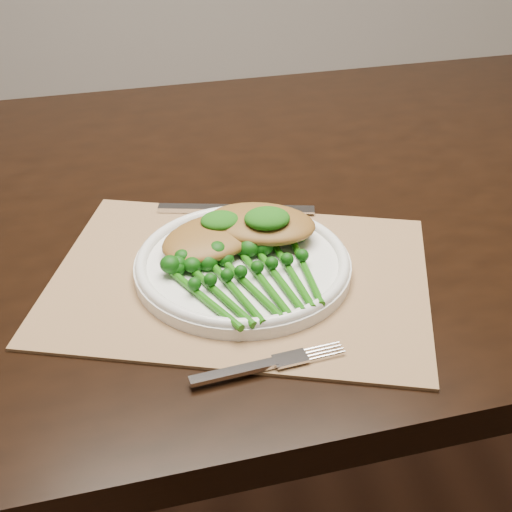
{
  "coord_description": "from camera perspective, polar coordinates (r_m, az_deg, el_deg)",
  "views": [
    {
      "loc": [
        0.02,
        -0.8,
        1.21
      ],
      "look_at": [
        0.1,
        -0.14,
        0.78
      ],
      "focal_mm": 50.0,
      "sensor_mm": 36.0,
      "label": 1
    }
  ],
  "objects": [
    {
      "name": "knife",
      "position": [
        0.93,
        -2.83,
        3.8
      ],
      "size": [
        0.2,
        0.05,
        0.01
      ],
      "rotation": [
        0.0,
        0.0,
        -0.15
      ],
      "color": "silver",
      "rests_on": "placemat"
    },
    {
      "name": "pesto_dollop_right",
      "position": [
        0.82,
        0.89,
        3.04
      ],
      "size": [
        0.05,
        0.04,
        0.02
      ],
      "primitive_type": "ellipsoid",
      "color": "#0F470A",
      "rests_on": "chicken_fillet_right"
    },
    {
      "name": "fork",
      "position": [
        0.69,
        1.78,
        -8.45
      ],
      "size": [
        0.15,
        0.05,
        0.0
      ],
      "rotation": [
        0.0,
        0.0,
        0.21
      ],
      "color": "silver",
      "rests_on": "placemat"
    },
    {
      "name": "dining_table",
      "position": [
        1.21,
        -0.11,
        -10.69
      ],
      "size": [
        1.71,
        1.11,
        0.75
      ],
      "rotation": [
        0.0,
        0.0,
        0.14
      ],
      "color": "black",
      "rests_on": "ground"
    },
    {
      "name": "chicken_fillet_left",
      "position": [
        0.82,
        -3.54,
        1.5
      ],
      "size": [
        0.15,
        0.14,
        0.03
      ],
      "primitive_type": "ellipsoid",
      "rotation": [
        0.0,
        0.0,
        0.59
      ],
      "color": "olive",
      "rests_on": "dinner_plate"
    },
    {
      "name": "broccolini_bundle",
      "position": [
        0.76,
        0.08,
        -2.29
      ],
      "size": [
        0.18,
        0.2,
        0.04
      ],
      "rotation": [
        0.0,
        0.0,
        0.32
      ],
      "color": "#185B0C",
      "rests_on": "dinner_plate"
    },
    {
      "name": "chicken_fillet_right",
      "position": [
        0.84,
        0.34,
        2.62
      ],
      "size": [
        0.15,
        0.13,
        0.03
      ],
      "primitive_type": "ellipsoid",
      "rotation": [
        0.0,
        0.0,
        -0.3
      ],
      "color": "olive",
      "rests_on": "dinner_plate"
    },
    {
      "name": "placemat",
      "position": [
        0.81,
        -1.3,
        -1.76
      ],
      "size": [
        0.48,
        0.4,
        0.0
      ],
      "primitive_type": "cube",
      "rotation": [
        0.0,
        0.0,
        -0.25
      ],
      "color": "#99734E",
      "rests_on": "dining_table"
    },
    {
      "name": "dinner_plate",
      "position": [
        0.81,
        -1.07,
        -0.62
      ],
      "size": [
        0.25,
        0.25,
        0.02
      ],
      "color": "white",
      "rests_on": "placemat"
    },
    {
      "name": "pesto_dollop_left",
      "position": [
        0.83,
        -2.88,
        2.84
      ],
      "size": [
        0.05,
        0.04,
        0.02
      ],
      "primitive_type": "ellipsoid",
      "color": "#0F470A",
      "rests_on": "chicken_fillet_left"
    }
  ]
}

